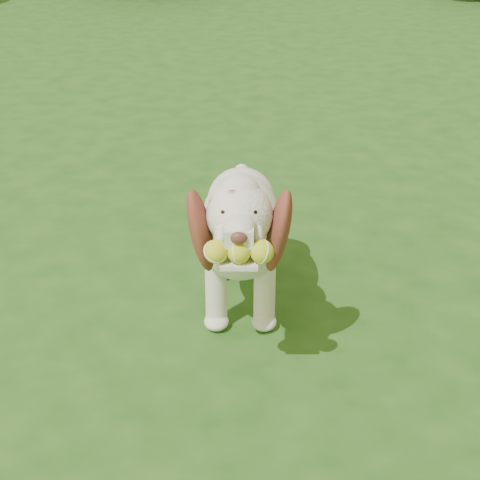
# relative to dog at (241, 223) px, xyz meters

# --- Properties ---
(ground) EXTENTS (80.00, 80.00, 0.00)m
(ground) POSITION_rel_dog_xyz_m (-0.54, -0.02, -0.42)
(ground) COLOR #204C15
(ground) RESTS_ON ground
(dog) EXTENTS (0.58, 1.21, 0.79)m
(dog) POSITION_rel_dog_xyz_m (0.00, 0.00, 0.00)
(dog) COLOR white
(dog) RESTS_ON ground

